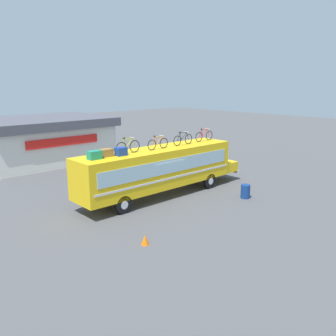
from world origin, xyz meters
TOP-DOWN VIEW (x-y plane):
  - ground_plane at (0.00, 0.00)m, footprint 120.00×120.00m
  - bus at (0.21, 0.00)m, footprint 12.64×2.42m
  - luggage_bag_1 at (-4.56, -0.09)m, footprint 0.71×0.48m
  - luggage_bag_2 at (-3.69, 0.12)m, footprint 0.68×0.51m
  - luggage_bag_3 at (-2.92, -0.23)m, footprint 0.61×0.45m
  - rooftop_bicycle_1 at (-2.26, 0.01)m, footprint 1.67×0.44m
  - rooftop_bicycle_2 at (-0.11, -0.14)m, footprint 1.63×0.44m
  - rooftop_bicycle_3 at (2.13, -0.08)m, footprint 1.71×0.44m
  - rooftop_bicycle_4 at (4.40, 0.09)m, footprint 1.74×0.44m
  - roadside_building at (-0.83, 15.25)m, footprint 11.41×8.87m
  - trash_bin at (3.83, -4.00)m, footprint 0.58×0.58m
  - traffic_cone at (-5.04, -4.92)m, footprint 0.37×0.37m

SIDE VIEW (x-z plane):
  - ground_plane at x=0.00m, z-range 0.00..0.00m
  - traffic_cone at x=-5.04m, z-range 0.00..0.47m
  - trash_bin at x=3.83m, z-range 0.00..0.87m
  - bus at x=0.21m, z-range 0.30..3.40m
  - roadside_building at x=-0.83m, z-range 0.05..4.04m
  - luggage_bag_2 at x=-3.69m, z-range 3.10..3.52m
  - luggage_bag_1 at x=-4.56m, z-range 3.10..3.56m
  - luggage_bag_3 at x=-2.92m, z-range 3.10..3.57m
  - rooftop_bicycle_2 at x=-0.11m, z-range 3.03..3.90m
  - rooftop_bicycle_4 at x=4.40m, z-range 3.03..3.92m
  - rooftop_bicycle_3 at x=2.13m, z-range 3.03..3.92m
  - rooftop_bicycle_1 at x=-2.26m, z-range 3.02..3.97m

